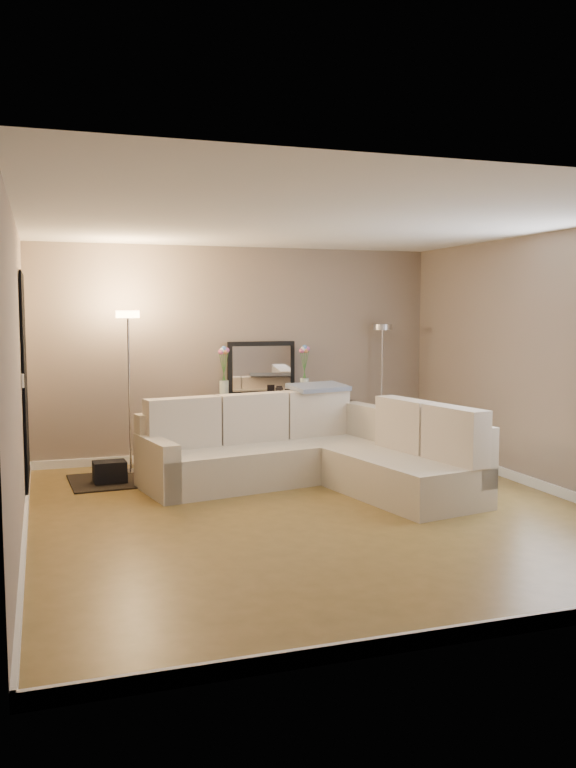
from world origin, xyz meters
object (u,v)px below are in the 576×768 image
object	(u,v)px
sectional_sofa	(313,453)
floor_lamp_unlit	(382,362)
floor_lamp_lit	(129,359)
console_table	(259,426)

from	to	relation	value
sectional_sofa	floor_lamp_unlit	bearing A→B (deg)	44.56
floor_lamp_lit	floor_lamp_unlit	xyz separation A→B (m)	(3.23, 0.27, -0.12)
sectional_sofa	floor_lamp_lit	xyz separation A→B (m)	(-1.75, 1.19, 0.95)
console_table	floor_lamp_unlit	distance (m)	1.80
console_table	floor_lamp_lit	size ratio (longest dim) A/B	0.66
floor_lamp_lit	floor_lamp_unlit	size ratio (longest dim) A/B	1.10
console_table	floor_lamp_lit	world-z (taller)	floor_lamp_lit
floor_lamp_lit	floor_lamp_unlit	bearing A→B (deg)	4.70
floor_lamp_lit	floor_lamp_unlit	world-z (taller)	floor_lamp_lit
sectional_sofa	console_table	bearing A→B (deg)	96.03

